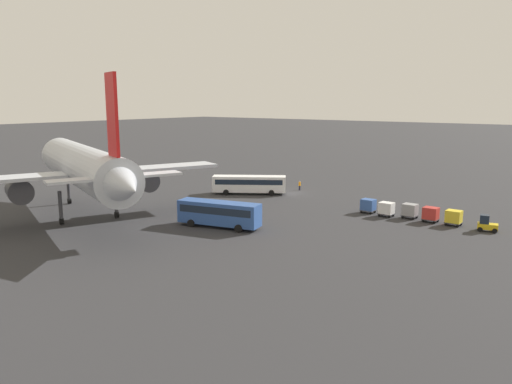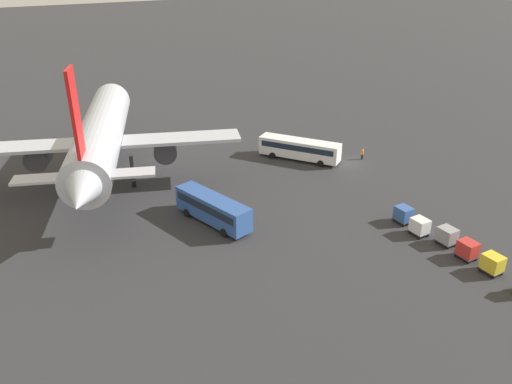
% 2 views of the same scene
% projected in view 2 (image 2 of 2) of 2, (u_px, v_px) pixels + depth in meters
% --- Properties ---
extents(ground_plane, '(600.00, 600.00, 0.00)m').
position_uv_depth(ground_plane, '(348.00, 162.00, 78.09)').
color(ground_plane, '#2D2D30').
extents(airplane, '(43.11, 36.29, 19.36)m').
position_uv_depth(airplane, '(101.00, 136.00, 67.22)').
color(airplane, '#B2B7C1').
rests_on(airplane, ground).
extents(shuttle_bus_near, '(12.23, 9.39, 3.22)m').
position_uv_depth(shuttle_bus_near, '(300.00, 148.00, 78.16)').
color(shuttle_bus_near, white).
rests_on(shuttle_bus_near, ground).
extents(shuttle_bus_far, '(11.44, 5.12, 3.39)m').
position_uv_depth(shuttle_bus_far, '(213.00, 207.00, 59.62)').
color(shuttle_bus_far, '#2D5199').
rests_on(shuttle_bus_far, ground).
extents(worker_person, '(0.38, 0.38, 1.74)m').
position_uv_depth(worker_person, '(362.00, 154.00, 78.69)').
color(worker_person, '#1E1E2D').
rests_on(worker_person, ground).
extents(cargo_cart_yellow, '(2.04, 1.73, 2.06)m').
position_uv_depth(cargo_cart_yellow, '(493.00, 263.00, 50.38)').
color(cargo_cart_yellow, '#38383D').
rests_on(cargo_cart_yellow, ground).
extents(cargo_cart_red, '(2.04, 1.73, 2.06)m').
position_uv_depth(cargo_cart_red, '(468.00, 249.00, 52.79)').
color(cargo_cart_red, '#38383D').
rests_on(cargo_cart_red, ground).
extents(cargo_cart_grey, '(2.04, 1.73, 2.06)m').
position_uv_depth(cargo_cart_grey, '(447.00, 235.00, 55.37)').
color(cargo_cart_grey, '#38383D').
rests_on(cargo_cart_grey, ground).
extents(cargo_cart_white, '(2.04, 1.73, 2.06)m').
position_uv_depth(cargo_cart_white, '(420.00, 226.00, 57.28)').
color(cargo_cart_white, '#38383D').
rests_on(cargo_cart_white, ground).
extents(cargo_cart_blue, '(2.04, 1.73, 2.06)m').
position_uv_depth(cargo_cart_blue, '(404.00, 214.00, 59.92)').
color(cargo_cart_blue, '#38383D').
rests_on(cargo_cart_blue, ground).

